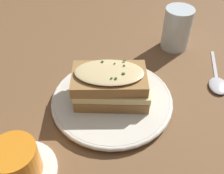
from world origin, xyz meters
name	(u,v)px	position (x,y,z in m)	size (l,w,h in m)	color
ground_plane	(123,101)	(0.00, 0.00, 0.00)	(2.40, 2.40, 0.00)	brown
dinner_plate	(112,100)	(-0.02, 0.01, 0.01)	(0.26, 0.26, 0.02)	silver
sandwich	(111,85)	(-0.02, 0.02, 0.05)	(0.17, 0.18, 0.07)	#A37542
teacup_with_saucer	(16,163)	(-0.25, 0.00, 0.03)	(0.13, 0.13, 0.07)	white
water_glass	(177,29)	(0.25, 0.06, 0.06)	(0.07, 0.07, 0.11)	silver
spoon	(218,83)	(0.20, -0.11, 0.00)	(0.15, 0.12, 0.01)	silver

